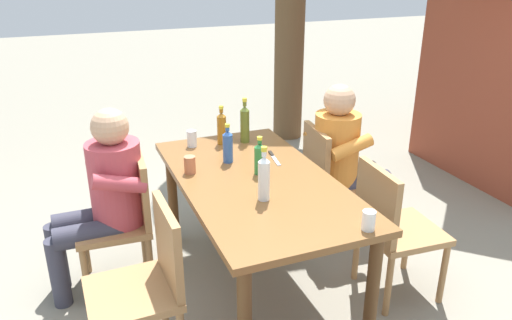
{
  "coord_description": "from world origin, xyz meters",
  "views": [
    {
      "loc": [
        2.49,
        -1.0,
        1.99
      ],
      "look_at": [
        0.0,
        0.0,
        0.88
      ],
      "focal_mm": 35.04,
      "sensor_mm": 36.0,
      "label": 1
    }
  ],
  "objects_px": {
    "person_in_plaid_shirt": "(104,193)",
    "bottle_amber": "(221,128)",
    "chair_far_left": "(330,177)",
    "cup_glass": "(192,139)",
    "chair_near_left": "(125,215)",
    "person_in_white_shirt": "(345,154)",
    "bottle_blue": "(228,146)",
    "dining_table": "(256,193)",
    "table_knife": "(274,157)",
    "bottle_green": "(260,158)",
    "cup_white": "(369,220)",
    "bottle_olive": "(245,123)",
    "chair_near_right": "(147,280)",
    "cup_terracotta": "(190,165)",
    "chair_far_right": "(392,225)",
    "bottle_clear": "(264,177)"
  },
  "relations": [
    {
      "from": "bottle_amber",
      "to": "bottle_clear",
      "type": "bearing_deg",
      "value": -3.74
    },
    {
      "from": "chair_near_right",
      "to": "table_knife",
      "type": "xyz_separation_m",
      "value": [
        -0.63,
        0.96,
        0.28
      ]
    },
    {
      "from": "person_in_white_shirt",
      "to": "bottle_clear",
      "type": "height_order",
      "value": "person_in_white_shirt"
    },
    {
      "from": "cup_glass",
      "to": "bottle_olive",
      "type": "bearing_deg",
      "value": 82.05
    },
    {
      "from": "chair_near_right",
      "to": "bottle_green",
      "type": "distance_m",
      "value": 0.97
    },
    {
      "from": "bottle_green",
      "to": "cup_white",
      "type": "relative_size",
      "value": 2.38
    },
    {
      "from": "bottle_green",
      "to": "table_knife",
      "type": "bearing_deg",
      "value": 137.77
    },
    {
      "from": "person_in_plaid_shirt",
      "to": "bottle_green",
      "type": "relative_size",
      "value": 5.0
    },
    {
      "from": "bottle_green",
      "to": "cup_glass",
      "type": "relative_size",
      "value": 2.06
    },
    {
      "from": "bottle_amber",
      "to": "person_in_white_shirt",
      "type": "bearing_deg",
      "value": 72.32
    },
    {
      "from": "bottle_blue",
      "to": "dining_table",
      "type": "bearing_deg",
      "value": 12.56
    },
    {
      "from": "person_in_white_shirt",
      "to": "chair_far_left",
      "type": "bearing_deg",
      "value": -94.74
    },
    {
      "from": "bottle_green",
      "to": "dining_table",
      "type": "bearing_deg",
      "value": -37.44
    },
    {
      "from": "person_in_white_shirt",
      "to": "bottle_blue",
      "type": "bearing_deg",
      "value": -86.21
    },
    {
      "from": "bottle_blue",
      "to": "bottle_green",
      "type": "xyz_separation_m",
      "value": [
        0.24,
        0.12,
        -0.01
      ]
    },
    {
      "from": "dining_table",
      "to": "table_knife",
      "type": "bearing_deg",
      "value": 138.87
    },
    {
      "from": "person_in_plaid_shirt",
      "to": "bottle_amber",
      "type": "distance_m",
      "value": 0.91
    },
    {
      "from": "dining_table",
      "to": "table_knife",
      "type": "height_order",
      "value": "table_knife"
    },
    {
      "from": "chair_far_right",
      "to": "bottle_amber",
      "type": "height_order",
      "value": "bottle_amber"
    },
    {
      "from": "bottle_clear",
      "to": "bottle_blue",
      "type": "xyz_separation_m",
      "value": [
        -0.57,
        -0.01,
        -0.02
      ]
    },
    {
      "from": "chair_far_left",
      "to": "cup_terracotta",
      "type": "xyz_separation_m",
      "value": [
        0.15,
        -1.07,
        0.33
      ]
    },
    {
      "from": "bottle_clear",
      "to": "table_knife",
      "type": "bearing_deg",
      "value": 151.16
    },
    {
      "from": "bottle_green",
      "to": "person_in_white_shirt",
      "type": "bearing_deg",
      "value": 110.95
    },
    {
      "from": "person_in_plaid_shirt",
      "to": "bottle_clear",
      "type": "relative_size",
      "value": 3.87
    },
    {
      "from": "chair_far_right",
      "to": "bottle_amber",
      "type": "distance_m",
      "value": 1.3
    },
    {
      "from": "chair_far_left",
      "to": "chair_far_right",
      "type": "xyz_separation_m",
      "value": [
        0.74,
        -0.0,
        0.0
      ]
    },
    {
      "from": "person_in_plaid_shirt",
      "to": "bottle_green",
      "type": "xyz_separation_m",
      "value": [
        0.3,
        0.89,
        0.21
      ]
    },
    {
      "from": "chair_far_left",
      "to": "cup_glass",
      "type": "distance_m",
      "value": 1.04
    },
    {
      "from": "bottle_amber",
      "to": "cup_terracotta",
      "type": "relative_size",
      "value": 2.59
    },
    {
      "from": "chair_far_left",
      "to": "person_in_white_shirt",
      "type": "relative_size",
      "value": 0.74
    },
    {
      "from": "bottle_amber",
      "to": "cup_glass",
      "type": "xyz_separation_m",
      "value": [
        -0.03,
        -0.21,
        -0.06
      ]
    },
    {
      "from": "person_in_white_shirt",
      "to": "cup_terracotta",
      "type": "height_order",
      "value": "person_in_white_shirt"
    },
    {
      "from": "person_in_plaid_shirt",
      "to": "bottle_green",
      "type": "height_order",
      "value": "person_in_plaid_shirt"
    },
    {
      "from": "bottle_olive",
      "to": "table_knife",
      "type": "relative_size",
      "value": 1.33
    },
    {
      "from": "cup_white",
      "to": "chair_near_left",
      "type": "bearing_deg",
      "value": -137.51
    },
    {
      "from": "table_knife",
      "to": "person_in_white_shirt",
      "type": "bearing_deg",
      "value": 99.8
    },
    {
      "from": "bottle_olive",
      "to": "cup_glass",
      "type": "height_order",
      "value": "bottle_olive"
    },
    {
      "from": "cup_white",
      "to": "cup_glass",
      "type": "relative_size",
      "value": 0.86
    },
    {
      "from": "bottle_clear",
      "to": "bottle_blue",
      "type": "relative_size",
      "value": 1.2
    },
    {
      "from": "chair_far_right",
      "to": "bottle_olive",
      "type": "xyz_separation_m",
      "value": [
        -0.97,
        -0.57,
        0.41
      ]
    },
    {
      "from": "chair_far_left",
      "to": "table_knife",
      "type": "xyz_separation_m",
      "value": [
        0.12,
        -0.51,
        0.28
      ]
    },
    {
      "from": "bottle_olive",
      "to": "cup_terracotta",
      "type": "relative_size",
      "value": 3.01
    },
    {
      "from": "chair_near_left",
      "to": "cup_glass",
      "type": "bearing_deg",
      "value": 119.7
    },
    {
      "from": "person_in_white_shirt",
      "to": "chair_far_right",
      "type": "bearing_deg",
      "value": -8.51
    },
    {
      "from": "person_in_white_shirt",
      "to": "person_in_plaid_shirt",
      "type": "bearing_deg",
      "value": -90.0
    },
    {
      "from": "bottle_green",
      "to": "cup_terracotta",
      "type": "distance_m",
      "value": 0.42
    },
    {
      "from": "chair_far_left",
      "to": "chair_near_left",
      "type": "height_order",
      "value": "same"
    },
    {
      "from": "person_in_plaid_shirt",
      "to": "table_knife",
      "type": "distance_m",
      "value": 1.08
    },
    {
      "from": "chair_near_left",
      "to": "bottle_blue",
      "type": "xyz_separation_m",
      "value": [
        0.06,
        0.66,
        0.39
      ]
    },
    {
      "from": "bottle_green",
      "to": "table_knife",
      "type": "height_order",
      "value": "bottle_green"
    }
  ]
}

